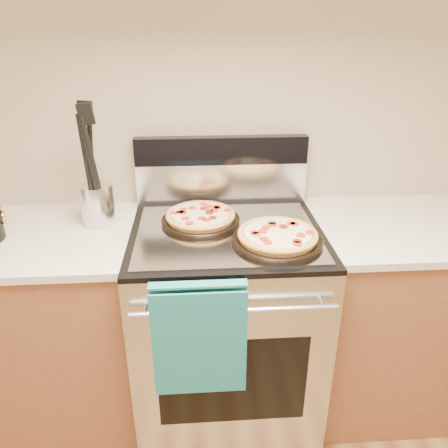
{
  "coord_description": "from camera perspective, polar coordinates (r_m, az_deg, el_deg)",
  "views": [
    {
      "loc": [
        -0.12,
        0.09,
        1.68
      ],
      "look_at": [
        -0.02,
        1.55,
        0.99
      ],
      "focal_mm": 35.0,
      "sensor_mm": 36.0,
      "label": 1
    }
  ],
  "objects": [
    {
      "name": "wall_back",
      "position": [
        1.94,
        -0.42,
        15.35
      ],
      "size": [
        4.0,
        0.0,
        4.0
      ],
      "primitive_type": "plane",
      "rotation": [
        1.57,
        0.0,
        0.0
      ],
      "color": "tan",
      "rests_on": "ground"
    },
    {
      "name": "range_body",
      "position": [
        1.99,
        0.3,
        -13.06
      ],
      "size": [
        0.76,
        0.68,
        0.9
      ],
      "primitive_type": "cube",
      "color": "#B7B7BC",
      "rests_on": "ground"
    },
    {
      "name": "oven_window",
      "position": [
        1.74,
        1.17,
        -19.88
      ],
      "size": [
        0.56,
        0.01,
        0.4
      ],
      "primitive_type": "cube",
      "color": "black",
      "rests_on": "range_body"
    },
    {
      "name": "cooktop",
      "position": [
        1.74,
        0.34,
        -1.07
      ],
      "size": [
        0.76,
        0.68,
        0.02
      ],
      "primitive_type": "cube",
      "color": "black",
      "rests_on": "range_body"
    },
    {
      "name": "backsplash_lower",
      "position": [
        1.99,
        -0.32,
        5.45
      ],
      "size": [
        0.76,
        0.06,
        0.18
      ],
      "primitive_type": "cube",
      "color": "silver",
      "rests_on": "cooktop"
    },
    {
      "name": "backsplash_upper",
      "position": [
        1.94,
        -0.33,
        9.62
      ],
      "size": [
        0.76,
        0.06,
        0.12
      ],
      "primitive_type": "cube",
      "color": "black",
      "rests_on": "backsplash_lower"
    },
    {
      "name": "oven_handle",
      "position": [
        1.48,
        1.43,
        -11.34
      ],
      "size": [
        0.7,
        0.03,
        0.03
      ],
      "primitive_type": "cylinder",
      "rotation": [
        0.0,
        1.57,
        0.0
      ],
      "color": "silver",
      "rests_on": "range_body"
    },
    {
      "name": "dish_towel",
      "position": [
        1.54,
        -3.22,
        -14.51
      ],
      "size": [
        0.32,
        0.05,
        0.42
      ],
      "primitive_type": null,
      "color": "#198075",
      "rests_on": "oven_handle"
    },
    {
      "name": "foil_sheet",
      "position": [
        1.71,
        0.41,
        -1.13
      ],
      "size": [
        0.7,
        0.55,
        0.01
      ],
      "primitive_type": "cube",
      "color": "gray",
      "rests_on": "cooktop"
    },
    {
      "name": "cabinet_left",
      "position": [
        2.15,
        -24.44,
        -12.64
      ],
      "size": [
        1.0,
        0.62,
        0.88
      ],
      "primitive_type": "cube",
      "color": "brown",
      "rests_on": "ground"
    },
    {
      "name": "countertop_left",
      "position": [
        1.93,
        -26.81,
        -1.76
      ],
      "size": [
        1.02,
        0.64,
        0.03
      ],
      "primitive_type": "cube",
      "color": "beige",
      "rests_on": "cabinet_left"
    },
    {
      "name": "cabinet_right",
      "position": [
        2.25,
        23.65,
        -10.77
      ],
      "size": [
        1.0,
        0.62,
        0.88
      ],
      "primitive_type": "cube",
      "color": "brown",
      "rests_on": "ground"
    },
    {
      "name": "countertop_right",
      "position": [
        2.03,
        25.83,
        -0.22
      ],
      "size": [
        1.02,
        0.64,
        0.03
      ],
      "primitive_type": "cube",
      "color": "beige",
      "rests_on": "cabinet_right"
    },
    {
      "name": "pepperoni_pizza_back",
      "position": [
        1.79,
        -3.08,
        0.89
      ],
      "size": [
        0.36,
        0.36,
        0.04
      ],
      "primitive_type": null,
      "rotation": [
        0.0,
        0.0,
        0.16
      ],
      "color": "#AE7D35",
      "rests_on": "foil_sheet"
    },
    {
      "name": "pepperoni_pizza_front",
      "position": [
        1.63,
        7.0,
        -1.67
      ],
      "size": [
        0.4,
        0.4,
        0.04
      ],
      "primitive_type": null,
      "rotation": [
        0.0,
        0.0,
        -0.24
      ],
      "color": "#AE7D35",
      "rests_on": "foil_sheet"
    },
    {
      "name": "utensil_crock",
      "position": [
        1.86,
        -16.18,
        2.53
      ],
      "size": [
        0.14,
        0.14,
        0.17
      ],
      "primitive_type": "cylinder",
      "rotation": [
        0.0,
        0.0,
        -0.04
      ],
      "color": "silver",
      "rests_on": "countertop_left"
    }
  ]
}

